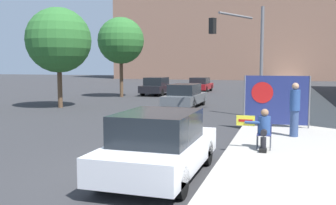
{
  "coord_description": "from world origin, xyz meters",
  "views": [
    {
      "loc": [
        3.04,
        -8.05,
        2.58
      ],
      "look_at": [
        -0.9,
        4.64,
        1.25
      ],
      "focal_mm": 40.0,
      "sensor_mm": 36.0,
      "label": 1
    }
  ],
  "objects_px": {
    "protest_banner": "(276,100)",
    "car_on_road_distant": "(200,85)",
    "car_on_road_nearest": "(185,96)",
    "street_tree_near_curb": "(59,40)",
    "seated_protester": "(263,128)",
    "traffic_light_pole": "(241,42)",
    "car_on_road_midblock": "(157,86)",
    "street_tree_midblock": "(121,41)",
    "parked_car_curbside": "(159,145)",
    "jogger_on_sidewalk": "(295,109)"
  },
  "relations": [
    {
      "from": "jogger_on_sidewalk",
      "to": "car_on_road_nearest",
      "type": "distance_m",
      "value": 10.78
    },
    {
      "from": "car_on_road_nearest",
      "to": "car_on_road_distant",
      "type": "relative_size",
      "value": 1.11
    },
    {
      "from": "parked_car_curbside",
      "to": "car_on_road_midblock",
      "type": "bearing_deg",
      "value": 109.09
    },
    {
      "from": "parked_car_curbside",
      "to": "street_tree_near_curb",
      "type": "xyz_separation_m",
      "value": [
        -10.29,
        11.68,
        3.31
      ]
    },
    {
      "from": "car_on_road_nearest",
      "to": "parked_car_curbside",
      "type": "bearing_deg",
      "value": -77.73
    },
    {
      "from": "seated_protester",
      "to": "car_on_road_distant",
      "type": "xyz_separation_m",
      "value": [
        -7.27,
        24.75,
        -0.08
      ]
    },
    {
      "from": "parked_car_curbside",
      "to": "car_on_road_distant",
      "type": "relative_size",
      "value": 0.99
    },
    {
      "from": "parked_car_curbside",
      "to": "street_tree_midblock",
      "type": "xyz_separation_m",
      "value": [
        -9.88,
        19.77,
        3.77
      ]
    },
    {
      "from": "jogger_on_sidewalk",
      "to": "car_on_road_midblock",
      "type": "bearing_deg",
      "value": -41.5
    },
    {
      "from": "seated_protester",
      "to": "street_tree_midblock",
      "type": "height_order",
      "value": "street_tree_midblock"
    },
    {
      "from": "seated_protester",
      "to": "protest_banner",
      "type": "relative_size",
      "value": 0.47
    },
    {
      "from": "seated_protester",
      "to": "jogger_on_sidewalk",
      "type": "xyz_separation_m",
      "value": [
        0.9,
        2.3,
        0.32
      ]
    },
    {
      "from": "car_on_road_nearest",
      "to": "street_tree_midblock",
      "type": "relative_size",
      "value": 0.73
    },
    {
      "from": "jogger_on_sidewalk",
      "to": "car_on_road_distant",
      "type": "bearing_deg",
      "value": -53.6
    },
    {
      "from": "protest_banner",
      "to": "traffic_light_pole",
      "type": "distance_m",
      "value": 5.31
    },
    {
      "from": "traffic_light_pole",
      "to": "car_on_road_distant",
      "type": "relative_size",
      "value": 1.25
    },
    {
      "from": "traffic_light_pole",
      "to": "protest_banner",
      "type": "bearing_deg",
      "value": -66.63
    },
    {
      "from": "car_on_road_midblock",
      "to": "car_on_road_nearest",
      "type": "bearing_deg",
      "value": -60.77
    },
    {
      "from": "protest_banner",
      "to": "street_tree_near_curb",
      "type": "height_order",
      "value": "street_tree_near_curb"
    },
    {
      "from": "car_on_road_nearest",
      "to": "street_tree_near_curb",
      "type": "xyz_separation_m",
      "value": [
        -7.23,
        -2.4,
        3.34
      ]
    },
    {
      "from": "traffic_light_pole",
      "to": "street_tree_near_curb",
      "type": "bearing_deg",
      "value": 178.6
    },
    {
      "from": "seated_protester",
      "to": "traffic_light_pole",
      "type": "height_order",
      "value": "traffic_light_pole"
    },
    {
      "from": "traffic_light_pole",
      "to": "car_on_road_distant",
      "type": "height_order",
      "value": "traffic_light_pole"
    },
    {
      "from": "seated_protester",
      "to": "street_tree_near_curb",
      "type": "bearing_deg",
      "value": 146.0
    },
    {
      "from": "jogger_on_sidewalk",
      "to": "car_on_road_midblock",
      "type": "height_order",
      "value": "jogger_on_sidewalk"
    },
    {
      "from": "traffic_light_pole",
      "to": "car_on_road_distant",
      "type": "distance_m",
      "value": 17.48
    },
    {
      "from": "street_tree_near_curb",
      "to": "street_tree_midblock",
      "type": "bearing_deg",
      "value": 87.05
    },
    {
      "from": "parked_car_curbside",
      "to": "traffic_light_pole",
      "type": "bearing_deg",
      "value": 87.2
    },
    {
      "from": "parked_car_curbside",
      "to": "car_on_road_midblock",
      "type": "xyz_separation_m",
      "value": [
        -7.81,
        22.56,
        0.0
      ]
    },
    {
      "from": "traffic_light_pole",
      "to": "parked_car_curbside",
      "type": "relative_size",
      "value": 1.26
    },
    {
      "from": "traffic_light_pole",
      "to": "street_tree_midblock",
      "type": "height_order",
      "value": "street_tree_midblock"
    },
    {
      "from": "traffic_light_pole",
      "to": "car_on_road_nearest",
      "type": "distance_m",
      "value": 5.41
    },
    {
      "from": "traffic_light_pole",
      "to": "car_on_road_midblock",
      "type": "bearing_deg",
      "value": 126.89
    },
    {
      "from": "jogger_on_sidewalk",
      "to": "car_on_road_midblock",
      "type": "distance_m",
      "value": 20.47
    },
    {
      "from": "protest_banner",
      "to": "car_on_road_distant",
      "type": "height_order",
      "value": "protest_banner"
    },
    {
      "from": "car_on_road_nearest",
      "to": "car_on_road_distant",
      "type": "distance_m",
      "value": 13.75
    },
    {
      "from": "car_on_road_midblock",
      "to": "street_tree_midblock",
      "type": "bearing_deg",
      "value": -126.54
    },
    {
      "from": "car_on_road_midblock",
      "to": "parked_car_curbside",
      "type": "bearing_deg",
      "value": -70.91
    },
    {
      "from": "jogger_on_sidewalk",
      "to": "protest_banner",
      "type": "distance_m",
      "value": 2.02
    },
    {
      "from": "traffic_light_pole",
      "to": "street_tree_near_curb",
      "type": "relative_size",
      "value": 0.87
    },
    {
      "from": "street_tree_near_curb",
      "to": "street_tree_midblock",
      "type": "height_order",
      "value": "street_tree_midblock"
    },
    {
      "from": "seated_protester",
      "to": "parked_car_curbside",
      "type": "distance_m",
      "value": 3.64
    },
    {
      "from": "traffic_light_pole",
      "to": "parked_car_curbside",
      "type": "xyz_separation_m",
      "value": [
        -0.56,
        -11.41,
        -2.98
      ]
    },
    {
      "from": "car_on_road_distant",
      "to": "street_tree_near_curb",
      "type": "relative_size",
      "value": 0.7
    },
    {
      "from": "seated_protester",
      "to": "car_on_road_nearest",
      "type": "bearing_deg",
      "value": 116.23
    },
    {
      "from": "car_on_road_nearest",
      "to": "street_tree_near_curb",
      "type": "bearing_deg",
      "value": -161.63
    },
    {
      "from": "seated_protester",
      "to": "traffic_light_pole",
      "type": "distance_m",
      "value": 9.13
    },
    {
      "from": "protest_banner",
      "to": "street_tree_midblock",
      "type": "xyz_separation_m",
      "value": [
        -12.29,
        12.64,
        3.3
      ]
    },
    {
      "from": "car_on_road_midblock",
      "to": "street_tree_midblock",
      "type": "relative_size",
      "value": 0.66
    },
    {
      "from": "car_on_road_midblock",
      "to": "protest_banner",
      "type": "bearing_deg",
      "value": -56.5
    }
  ]
}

